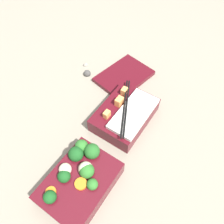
{
  "coord_description": "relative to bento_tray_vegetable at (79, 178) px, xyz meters",
  "views": [
    {
      "loc": [
        -0.22,
        -0.17,
        0.58
      ],
      "look_at": [
        0.1,
        0.05,
        0.05
      ],
      "focal_mm": 35.0,
      "sensor_mm": 36.0,
      "label": 1
    }
  ],
  "objects": [
    {
      "name": "bento_tray_vegetable",
      "position": [
        0.0,
        0.0,
        0.0
      ],
      "size": [
        0.2,
        0.14,
        0.08
      ],
      "color": "#510F19",
      "rests_on": "ground_plane"
    },
    {
      "name": "ground_plane",
      "position": [
        0.11,
        -0.01,
        -0.03
      ],
      "size": [
        3.0,
        3.0,
        0.0
      ],
      "primitive_type": "plane",
      "color": "gray"
    },
    {
      "name": "pebble_0",
      "position": [
        0.33,
        0.24,
        -0.03
      ],
      "size": [
        0.03,
        0.03,
        0.03
      ],
      "primitive_type": "sphere",
      "color": "#474442",
      "rests_on": "ground_plane"
    },
    {
      "name": "bento_lid",
      "position": [
        0.4,
        0.11,
        -0.03
      ],
      "size": [
        0.22,
        0.17,
        0.02
      ],
      "primitive_type": "cube",
      "rotation": [
        0.0,
        0.0,
        -0.2
      ],
      "color": "#510F19",
      "rests_on": "ground_plane"
    },
    {
      "name": "bento_tray_rice",
      "position": [
        0.24,
        0.01,
        -0.0
      ],
      "size": [
        0.2,
        0.14,
        0.08
      ],
      "color": "#510F19",
      "rests_on": "ground_plane"
    },
    {
      "name": "pebble_1",
      "position": [
        0.37,
        0.27,
        -0.03
      ],
      "size": [
        0.02,
        0.02,
        0.02
      ],
      "primitive_type": "sphere",
      "color": "gray",
      "rests_on": "ground_plane"
    }
  ]
}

